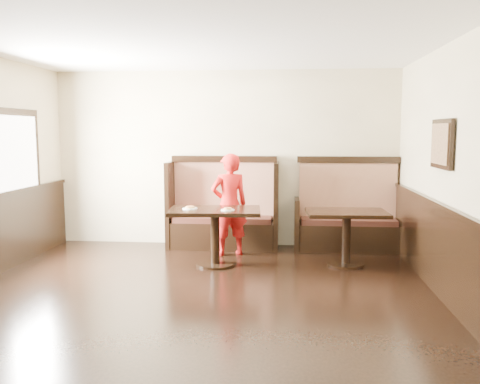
# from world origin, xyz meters

# --- Properties ---
(ground) EXTENTS (7.00, 7.00, 0.00)m
(ground) POSITION_xyz_m (0.00, 0.00, 0.00)
(ground) COLOR black
(ground) RESTS_ON ground
(room_shell) EXTENTS (7.00, 7.00, 7.00)m
(room_shell) POSITION_xyz_m (-0.30, 0.28, 0.67)
(room_shell) COLOR beige
(room_shell) RESTS_ON ground
(booth_main) EXTENTS (1.75, 0.72, 1.45)m
(booth_main) POSITION_xyz_m (0.00, 3.30, 0.53)
(booth_main) COLOR black
(booth_main) RESTS_ON ground
(booth_neighbor) EXTENTS (1.65, 0.72, 1.45)m
(booth_neighbor) POSITION_xyz_m (1.95, 3.29, 0.48)
(booth_neighbor) COLOR black
(booth_neighbor) RESTS_ON ground
(table_main) EXTENTS (1.29, 0.86, 0.78)m
(table_main) POSITION_xyz_m (0.03, 2.16, 0.60)
(table_main) COLOR black
(table_main) RESTS_ON ground
(table_neighbor) EXTENTS (1.12, 0.76, 0.75)m
(table_neighbor) POSITION_xyz_m (1.82, 2.34, 0.56)
(table_neighbor) COLOR black
(table_neighbor) RESTS_ON ground
(child) EXTENTS (0.65, 0.55, 1.52)m
(child) POSITION_xyz_m (0.16, 2.78, 0.76)
(child) COLOR red
(child) RESTS_ON ground
(pizza_plate_left) EXTENTS (0.21, 0.21, 0.04)m
(pizza_plate_left) POSITION_xyz_m (-0.31, 2.14, 0.80)
(pizza_plate_left) COLOR white
(pizza_plate_left) RESTS_ON table_main
(pizza_plate_right) EXTENTS (0.19, 0.19, 0.03)m
(pizza_plate_right) POSITION_xyz_m (0.21, 2.07, 0.80)
(pizza_plate_right) COLOR white
(pizza_plate_right) RESTS_ON table_main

